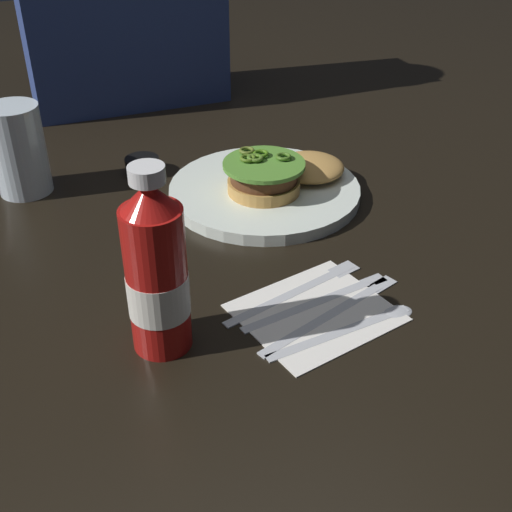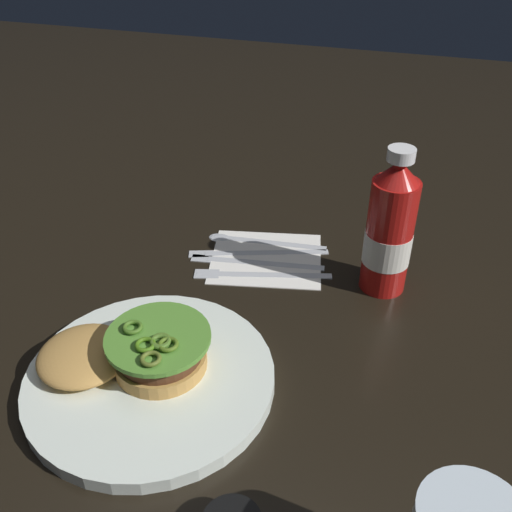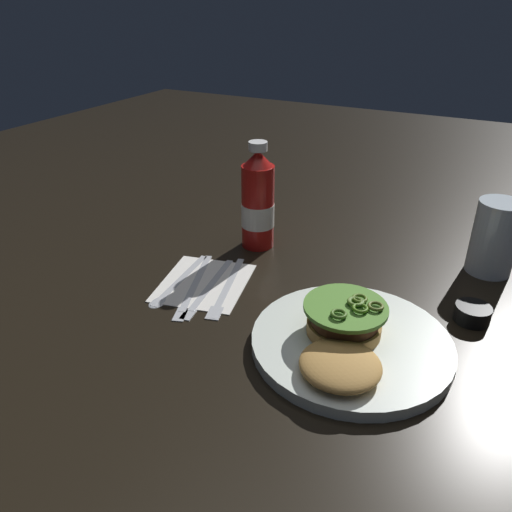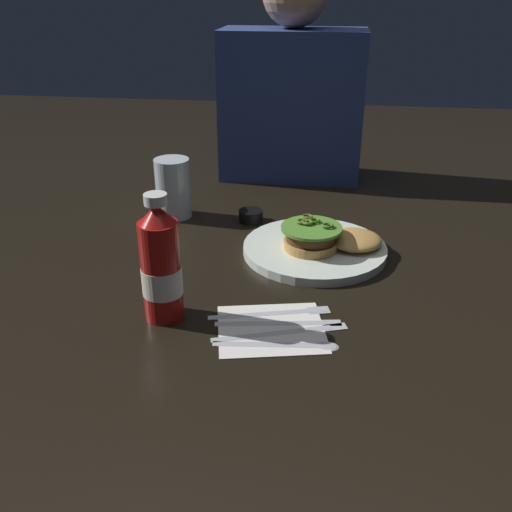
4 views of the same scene
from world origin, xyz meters
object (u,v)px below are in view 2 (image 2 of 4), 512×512
butter_knife (249,251)px  steak_knife (248,260)px  napkin (266,258)px  spoon_utensil (250,239)px  fork_utensil (251,273)px  dinner_plate (151,378)px  ketchup_bottle (389,231)px  burger_sandwich (130,354)px

butter_knife → steak_knife: bearing=104.6°
napkin → steak_knife: size_ratio=0.82×
spoon_utensil → fork_utensil: same height
steak_knife → spoon_utensil: bearing=-74.3°
dinner_plate → spoon_utensil: dinner_plate is taller
ketchup_bottle → spoon_utensil: bearing=-14.2°
burger_sandwich → spoon_utensil: burger_sandwich is taller
burger_sandwich → spoon_utensil: bearing=-97.0°
dinner_plate → butter_knife: size_ratio=1.37×
burger_sandwich → butter_knife: size_ratio=0.95×
napkin → steak_knife: steak_knife is taller
burger_sandwich → ketchup_bottle: size_ratio=0.94×
burger_sandwich → dinner_plate: bearing=173.0°
ketchup_bottle → napkin: 0.20m
napkin → butter_knife: bearing=-10.6°
butter_knife → dinner_plate: bearing=85.0°
dinner_plate → fork_utensil: 0.24m
burger_sandwich → steak_knife: size_ratio=0.98×
dinner_plate → napkin: bearing=-100.7°
dinner_plate → fork_utensil: dinner_plate is taller
butter_knife → fork_utensil: size_ratio=1.05×
dinner_plate → spoon_utensil: size_ratio=1.50×
ketchup_bottle → dinner_plate: bearing=49.5°
ketchup_bottle → butter_knife: (0.20, -0.02, -0.09)m
spoon_utensil → ketchup_bottle: bearing=165.8°
spoon_utensil → fork_utensil: size_ratio=0.96×
butter_knife → steak_knife: size_ratio=1.03×
fork_utensil → butter_knife: bearing=-70.1°
dinner_plate → burger_sandwich: 0.04m
dinner_plate → fork_utensil: (-0.04, -0.23, -0.00)m
fork_utensil → burger_sandwich: bearing=73.6°
fork_utensil → napkin: bearing=-101.1°
napkin → spoon_utensil: bearing=-45.6°
butter_knife → fork_utensil: same height
burger_sandwich → butter_knife: bearing=-99.7°
butter_knife → spoon_utensil: bearing=-73.6°
dinner_plate → burger_sandwich: bearing=-7.0°
ketchup_bottle → fork_utensil: 0.21m
burger_sandwich → napkin: 0.29m
napkin → burger_sandwich: bearing=74.5°
ketchup_bottle → spoon_utensil: size_ratio=1.11×
spoon_utensil → steak_knife: 0.06m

